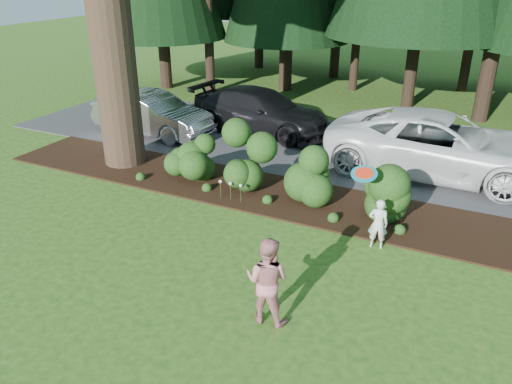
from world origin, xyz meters
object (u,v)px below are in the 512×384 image
Objects in this scene: adult at (267,280)px; frisbee at (364,174)px; car_silver_wagon at (152,114)px; child at (378,224)px; car_white_suv at (439,145)px; car_dark_suv at (261,111)px.

frisbee is at bearing -104.12° from adult.
adult reaches higher than car_silver_wagon.
car_white_suv is at bearing -107.63° from child.
car_silver_wagon is 10.13m from child.
car_silver_wagon is 9.68m from frisbee.
child is at bearing -129.88° from car_dark_suv.
car_dark_suv is 8.11m from frisbee.
car_white_suv is 6.51m from car_dark_suv.
adult is (8.06, -7.53, 0.03)m from car_silver_wagon.
child is at bearing -112.05° from adult.
adult is at bearing -146.67° from car_dark_suv.
adult is (4.68, -9.50, 0.00)m from car_dark_suv.
car_white_suv is at bearing -104.71° from adult.
adult is 3.61m from frisbee.
adult is at bearing -130.31° from car_silver_wagon.
frisbee is at bearing -131.33° from car_dark_suv.
adult is at bearing 59.89° from child.
car_white_suv is 8.35m from adult.
car_white_suv is 1.21× the size of car_dark_suv.
car_dark_suv is 8.52m from child.
child is 0.72× the size of adult.
child is (5.81, -6.23, -0.22)m from car_dark_suv.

